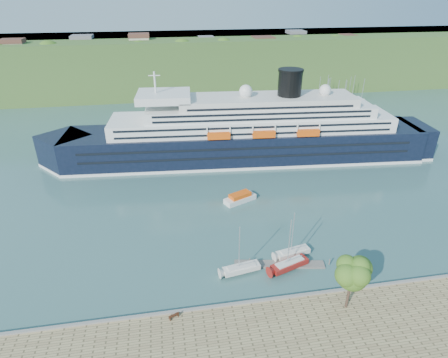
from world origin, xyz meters
The scene contains 11 objects.
ground centered at (0.00, 0.00, 0.00)m, with size 400.00×400.00×0.00m, color #325957.
far_hillside centered at (0.00, 145.00, 12.00)m, with size 400.00×50.00×24.00m, color #304F1F.
quay_coping centered at (0.00, -0.20, 1.15)m, with size 220.00×0.50×0.30m, color slate.
cruise_ship centered at (9.74, 55.39, 12.68)m, with size 112.94×16.45×25.36m, color black, non-canonical shape.
park_bench centered at (-13.47, -1.20, 1.51)m, with size 1.59×0.65×1.02m, color #4F2716, non-canonical shape.
promenade_tree centered at (12.62, -3.49, 6.03)m, with size 6.08×6.08×10.06m, color #325A17, non-canonical shape.
floating_pontoon centered at (5.85, 8.61, 0.18)m, with size 16.08×1.97×0.36m, color gray, non-canonical shape.
sailboat_white_near centered at (-1.28, 7.80, 4.66)m, with size 7.22×2.01×9.32m, color silver, non-canonical shape.
sailboat_red centered at (7.26, 7.31, 5.02)m, with size 7.78×2.16×10.05m, color maroon, non-canonical shape.
sailboat_white_far centered at (9.03, 10.56, 4.58)m, with size 7.09×1.97×9.16m, color silver, non-canonical shape.
tender_launch centered at (3.54, 31.76, 1.07)m, with size 7.72×2.64×2.13m, color #E44F0D, non-canonical shape.
Camera 1 is at (-12.88, -41.56, 44.58)m, focal length 30.00 mm.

